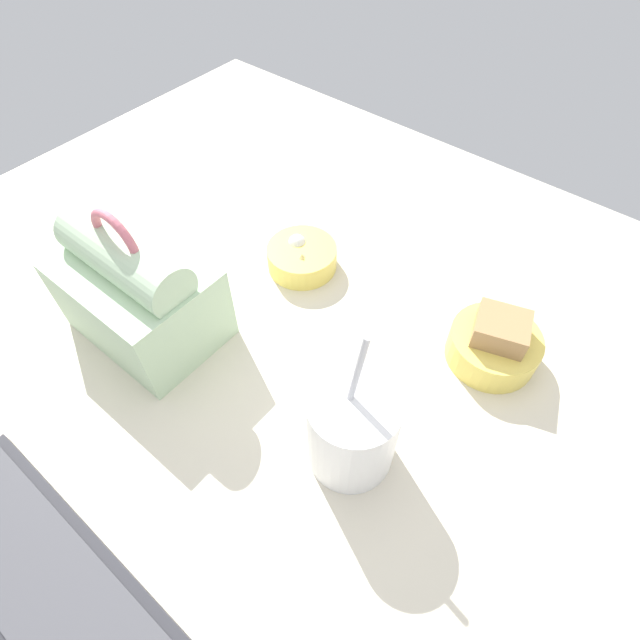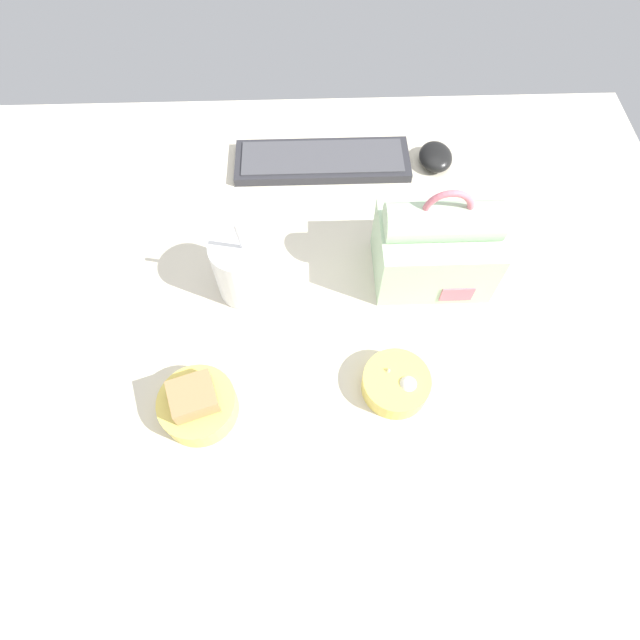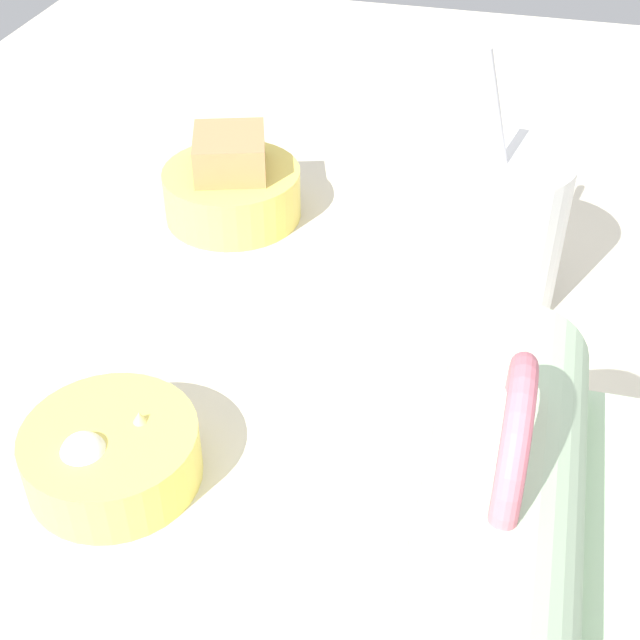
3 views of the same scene
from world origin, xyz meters
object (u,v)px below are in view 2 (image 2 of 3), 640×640
lunch_bag (436,246)px  keyboard (322,161)px  bento_bowl_sandwich (198,404)px  computer_mouse (436,157)px  soup_cup (243,267)px  bento_bowl_snacks (396,383)px

lunch_bag → keyboard: bearing=123.5°
bento_bowl_sandwich → computer_mouse: size_ratio=1.41×
lunch_bag → soup_cup: size_ratio=1.03×
lunch_bag → bento_bowl_sandwich: bearing=-147.1°
bento_bowl_snacks → lunch_bag: bearing=69.4°
bento_bowl_snacks → bento_bowl_sandwich: bearing=-174.8°
bento_bowl_sandwich → computer_mouse: (42.15, 50.08, -1.01)cm
keyboard → lunch_bag: size_ratio=1.75×
keyboard → soup_cup: 32.21cm
bento_bowl_snacks → computer_mouse: bearing=74.7°
keyboard → computer_mouse: (22.32, -0.41, 0.72)cm
bento_bowl_sandwich → computer_mouse: bearing=49.9°
lunch_bag → computer_mouse: size_ratio=2.45×
soup_cup → keyboard: bearing=64.4°
keyboard → bento_bowl_snacks: bento_bowl_snacks is taller
keyboard → bento_bowl_sandwich: bento_bowl_sandwich is taller
computer_mouse → bento_bowl_sandwich: bearing=-130.1°
lunch_bag → bento_bowl_sandwich: lunch_bag is taller
soup_cup → computer_mouse: (36.08, 28.29, -4.19)cm
soup_cup → bento_bowl_snacks: soup_cup is taller
keyboard → bento_bowl_snacks: (9.39, -47.82, 0.90)cm
computer_mouse → bento_bowl_snacks: bearing=-105.3°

